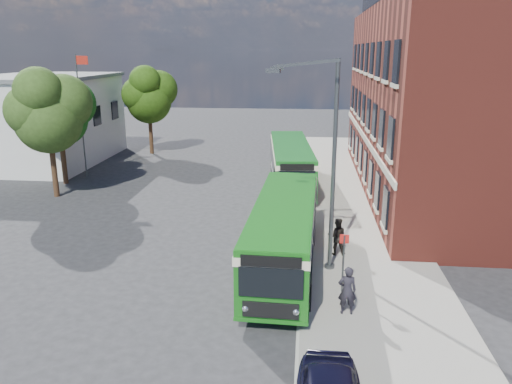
# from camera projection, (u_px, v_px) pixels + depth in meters

# --- Properties ---
(ground) EXTENTS (120.00, 120.00, 0.00)m
(ground) POSITION_uv_depth(u_px,v_px,m) (220.00, 249.00, 24.25)
(ground) COLOR #262628
(ground) RESTS_ON ground
(pavement) EXTENTS (6.00, 48.00, 0.15)m
(pavement) POSITION_uv_depth(u_px,v_px,m) (352.00, 203.00, 31.20)
(pavement) COLOR gray
(pavement) RESTS_ON ground
(kerb_line) EXTENTS (0.12, 48.00, 0.01)m
(kerb_line) POSITION_uv_depth(u_px,v_px,m) (303.00, 203.00, 31.51)
(kerb_line) COLOR beige
(kerb_line) RESTS_ON ground
(brick_office) EXTENTS (12.10, 26.00, 14.20)m
(brick_office) POSITION_uv_depth(u_px,v_px,m) (461.00, 87.00, 32.44)
(brick_office) COLOR maroon
(brick_office) RESTS_ON ground
(white_building) EXTENTS (9.40, 13.40, 7.30)m
(white_building) POSITION_uv_depth(u_px,v_px,m) (46.00, 119.00, 42.22)
(white_building) COLOR silver
(white_building) RESTS_ON ground
(flagpole) EXTENTS (0.95, 0.10, 9.00)m
(flagpole) POSITION_uv_depth(u_px,v_px,m) (81.00, 112.00, 36.54)
(flagpole) COLOR #3D4043
(flagpole) RESTS_ON ground
(street_lamp) EXTENTS (2.96, 2.38, 9.00)m
(street_lamp) POSITION_uv_depth(u_px,v_px,m) (325.00, 164.00, 20.55)
(street_lamp) COLOR #3D4043
(street_lamp) RESTS_ON ground
(bus_stop_sign) EXTENTS (0.35, 0.08, 2.52)m
(bus_stop_sign) POSITION_uv_depth(u_px,v_px,m) (343.00, 259.00, 19.27)
(bus_stop_sign) COLOR #3D4043
(bus_stop_sign) RESTS_ON ground
(bus_front) EXTENTS (2.95, 11.26, 3.02)m
(bus_front) POSITION_uv_depth(u_px,v_px,m) (284.00, 229.00, 21.62)
(bus_front) COLOR #165F15
(bus_front) RESTS_ON ground
(bus_rear) EXTENTS (3.65, 11.82, 3.02)m
(bus_rear) POSITION_uv_depth(u_px,v_px,m) (291.00, 161.00, 34.94)
(bus_rear) COLOR #16631E
(bus_rear) RESTS_ON ground
(pedestrian_a) EXTENTS (0.68, 0.46, 1.81)m
(pedestrian_a) POSITION_uv_depth(u_px,v_px,m) (347.00, 290.00, 17.77)
(pedestrian_a) COLOR #221F28
(pedestrian_a) RESTS_ON pavement
(pedestrian_b) EXTENTS (0.87, 0.68, 1.76)m
(pedestrian_b) POSITION_uv_depth(u_px,v_px,m) (337.00, 236.00, 22.97)
(pedestrian_b) COLOR black
(pedestrian_b) RESTS_ON pavement
(tree_left) EXTENTS (4.95, 4.71, 8.36)m
(tree_left) POSITION_uv_depth(u_px,v_px,m) (48.00, 110.00, 31.28)
(tree_left) COLOR #342312
(tree_left) RESTS_ON ground
(tree_mid) EXTENTS (4.61, 4.38, 7.78)m
(tree_mid) POSITION_uv_depth(u_px,v_px,m) (59.00, 110.00, 34.60)
(tree_mid) COLOR #342312
(tree_mid) RESTS_ON ground
(tree_right) EXTENTS (4.76, 4.52, 8.03)m
(tree_right) POSITION_uv_depth(u_px,v_px,m) (149.00, 94.00, 45.04)
(tree_right) COLOR #342312
(tree_right) RESTS_ON ground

